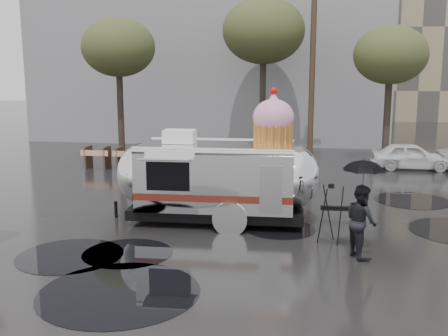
# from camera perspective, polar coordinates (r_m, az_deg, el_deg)

# --- Properties ---
(ground) EXTENTS (120.00, 120.00, 0.00)m
(ground) POSITION_cam_1_polar(r_m,az_deg,el_deg) (13.30, -1.83, -8.73)
(ground) COLOR black
(ground) RESTS_ON ground
(puddles) EXTENTS (12.44, 11.76, 0.01)m
(puddles) POSITION_cam_1_polar(r_m,az_deg,el_deg) (13.69, 4.09, -8.16)
(puddles) COLOR black
(puddles) RESTS_ON ground
(grey_building) EXTENTS (22.00, 12.00, 13.00)m
(grey_building) POSITION_cam_1_polar(r_m,az_deg,el_deg) (36.94, -0.78, 13.84)
(grey_building) COLOR slate
(grey_building) RESTS_ON ground
(utility_pole) EXTENTS (1.60, 0.28, 9.00)m
(utility_pole) POSITION_cam_1_polar(r_m,az_deg,el_deg) (26.31, 9.60, 10.92)
(utility_pole) COLOR #473323
(utility_pole) RESTS_ON ground
(tree_left) EXTENTS (3.64, 3.64, 6.95)m
(tree_left) POSITION_cam_1_polar(r_m,az_deg,el_deg) (27.04, -11.43, 12.68)
(tree_left) COLOR #382D26
(tree_left) RESTS_ON ground
(tree_mid) EXTENTS (4.20, 4.20, 8.03)m
(tree_mid) POSITION_cam_1_polar(r_m,az_deg,el_deg) (27.49, 4.32, 14.60)
(tree_mid) COLOR #382D26
(tree_mid) RESTS_ON ground
(tree_right) EXTENTS (3.36, 3.36, 6.42)m
(tree_right) POSITION_cam_1_polar(r_m,az_deg,el_deg) (25.57, 17.66, 11.57)
(tree_right) COLOR #382D26
(tree_right) RESTS_ON ground
(barricade_row) EXTENTS (4.30, 0.80, 1.00)m
(barricade_row) POSITION_cam_1_polar(r_m,az_deg,el_deg) (23.98, -10.30, 1.11)
(barricade_row) COLOR #473323
(barricade_row) RESTS_ON ground
(airstream_trailer) EXTENTS (7.45, 2.99, 4.01)m
(airstream_trailer) POSITION_cam_1_polar(r_m,az_deg,el_deg) (15.26, -0.40, -0.72)
(airstream_trailer) COLOR silver
(airstream_trailer) RESTS_ON ground
(person_right) EXTENTS (0.76, 0.96, 1.76)m
(person_right) POSITION_cam_1_polar(r_m,az_deg,el_deg) (12.90, 14.70, -5.60)
(person_right) COLOR black
(person_right) RESTS_ON ground
(umbrella_black) EXTENTS (1.21, 1.21, 2.38)m
(umbrella_black) POSITION_cam_1_polar(r_m,az_deg,el_deg) (12.65, 14.93, -0.88)
(umbrella_black) COLOR black
(umbrella_black) RESTS_ON ground
(tripod) EXTENTS (0.64, 0.61, 1.57)m
(tripod) POSITION_cam_1_polar(r_m,az_deg,el_deg) (13.70, 11.52, -4.25)
(tripod) COLOR black
(tripod) RESTS_ON ground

